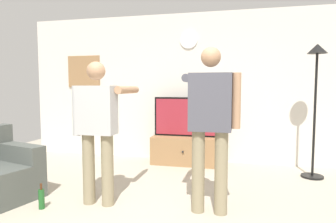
% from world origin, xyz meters
% --- Properties ---
extents(back_wall, '(6.40, 0.10, 2.70)m').
position_xyz_m(back_wall, '(0.00, 2.95, 1.35)').
color(back_wall, silver).
rests_on(back_wall, ground_plane).
extents(tv_stand, '(1.17, 0.49, 0.49)m').
position_xyz_m(tv_stand, '(-0.04, 2.60, 0.25)').
color(tv_stand, '#997047').
rests_on(tv_stand, ground_plane).
extents(television, '(1.13, 0.07, 0.69)m').
position_xyz_m(television, '(-0.04, 2.65, 0.84)').
color(television, black).
rests_on(television, tv_stand).
extents(wall_clock, '(0.32, 0.03, 0.32)m').
position_xyz_m(wall_clock, '(-0.04, 2.89, 2.22)').
color(wall_clock, white).
extents(framed_picture, '(0.68, 0.04, 0.62)m').
position_xyz_m(framed_picture, '(-2.15, 2.90, 1.67)').
color(framed_picture, '#997047').
extents(floor_lamp, '(0.32, 0.32, 2.00)m').
position_xyz_m(floor_lamp, '(1.97, 2.28, 1.43)').
color(floor_lamp, black).
rests_on(floor_lamp, ground_plane).
extents(person_standing_nearer_lamp, '(0.61, 0.78, 1.65)m').
position_xyz_m(person_standing_nearer_lamp, '(-0.69, 0.59, 0.94)').
color(person_standing_nearer_lamp, gray).
rests_on(person_standing_nearer_lamp, ground_plane).
extents(person_standing_nearer_couch, '(0.63, 0.78, 1.78)m').
position_xyz_m(person_standing_nearer_couch, '(0.59, 0.66, 1.02)').
color(person_standing_nearer_couch, gray).
rests_on(person_standing_nearer_couch, ground_plane).
extents(beverage_bottle, '(0.07, 0.07, 0.29)m').
position_xyz_m(beverage_bottle, '(-1.25, 0.30, 0.12)').
color(beverage_bottle, '#1E5923').
rests_on(beverage_bottle, ground_plane).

